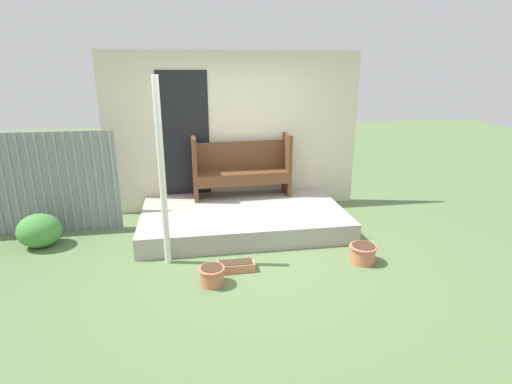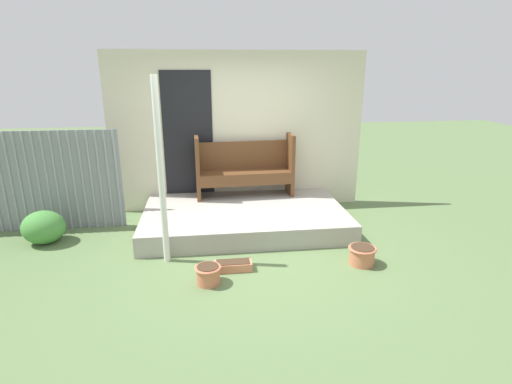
% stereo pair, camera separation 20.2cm
% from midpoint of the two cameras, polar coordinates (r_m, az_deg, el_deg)
% --- Properties ---
extents(ground_plane, '(24.00, 24.00, 0.00)m').
position_cam_midpoint_polar(ground_plane, '(5.34, -1.63, -8.66)').
color(ground_plane, '#5B7547').
extents(porch_slab, '(3.01, 1.82, 0.29)m').
position_cam_midpoint_polar(porch_slab, '(6.11, -2.80, -3.71)').
color(porch_slab, '#A8A399').
rests_on(porch_slab, ground_plane).
extents(house_wall, '(4.21, 0.08, 2.60)m').
position_cam_midpoint_polar(house_wall, '(6.70, -4.24, 8.46)').
color(house_wall, beige).
rests_on(house_wall, ground_plane).
extents(fence_corrugated, '(2.96, 0.05, 1.49)m').
position_cam_midpoint_polar(fence_corrugated, '(6.69, -32.47, 0.81)').
color(fence_corrugated, gray).
rests_on(fence_corrugated, ground_plane).
extents(support_post, '(0.08, 0.08, 2.27)m').
position_cam_midpoint_polar(support_post, '(4.83, -14.45, 2.33)').
color(support_post, white).
rests_on(support_post, ground_plane).
extents(bench, '(1.60, 0.47, 1.02)m').
position_cam_midpoint_polar(bench, '(6.54, -2.96, 3.74)').
color(bench, brown).
rests_on(bench, porch_slab).
extents(flower_pot_left, '(0.30, 0.30, 0.22)m').
position_cam_midpoint_polar(flower_pot_left, '(4.61, -7.61, -11.66)').
color(flower_pot_left, '#C67251').
rests_on(flower_pot_left, ground_plane).
extents(flower_pot_middle, '(0.35, 0.35, 0.23)m').
position_cam_midpoint_polar(flower_pot_middle, '(5.19, 13.94, -8.42)').
color(flower_pot_middle, '#C67251').
rests_on(flower_pot_middle, ground_plane).
extents(planter_box_rect, '(0.45, 0.19, 0.11)m').
position_cam_midpoint_polar(planter_box_rect, '(4.90, -4.12, -10.52)').
color(planter_box_rect, tan).
rests_on(planter_box_rect, ground_plane).
extents(shrub_by_fence, '(0.57, 0.52, 0.46)m').
position_cam_midpoint_polar(shrub_by_fence, '(6.21, -29.37, -4.83)').
color(shrub_by_fence, '#478C3D').
rests_on(shrub_by_fence, ground_plane).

